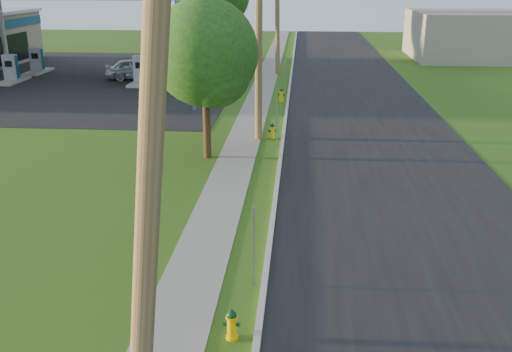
{
  "coord_description": "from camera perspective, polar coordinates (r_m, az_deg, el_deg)",
  "views": [
    {
      "loc": [
        1.23,
        -7.57,
        6.89
      ],
      "look_at": [
        0.0,
        8.0,
        1.4
      ],
      "focal_mm": 40.0,
      "sensor_mm": 36.0,
      "label": 1
    }
  ],
  "objects": [
    {
      "name": "road",
      "position": [
        19.15,
        14.05,
        -2.3
      ],
      "size": [
        8.0,
        120.0,
        0.02
      ],
      "primitive_type": "cube",
      "color": "black",
      "rests_on": "ground"
    },
    {
      "name": "curb",
      "position": [
        18.86,
        2.0,
        -1.83
      ],
      "size": [
        0.15,
        120.0,
        0.15
      ],
      "primitive_type": "cube",
      "color": "#ABA89C",
      "rests_on": "ground"
    },
    {
      "name": "sidewalk",
      "position": [
        19.03,
        -3.28,
        -1.85
      ],
      "size": [
        1.5,
        120.0,
        0.03
      ],
      "primitive_type": "cube",
      "color": "gray",
      "rests_on": "ground"
    },
    {
      "name": "forecourt",
      "position": [
        43.7,
        -19.02,
        9.27
      ],
      "size": [
        26.0,
        28.0,
        0.02
      ],
      "primitive_type": "cube",
      "color": "black",
      "rests_on": "ground"
    },
    {
      "name": "utility_pole_near",
      "position": [
        7.13,
        -10.58,
        2.03
      ],
      "size": [
        1.4,
        0.32,
        9.48
      ],
      "color": "brown",
      "rests_on": "ground"
    },
    {
      "name": "utility_pole_mid",
      "position": [
        24.71,
        0.27,
        14.87
      ],
      "size": [
        1.4,
        0.32,
        9.8
      ],
      "color": "brown",
      "rests_on": "ground"
    },
    {
      "name": "utility_pole_far",
      "position": [
        42.66,
        2.15,
        16.55
      ],
      "size": [
        1.4,
        0.32,
        9.5
      ],
      "color": "brown",
      "rests_on": "ground"
    },
    {
      "name": "sign_post_near",
      "position": [
        13.2,
        -0.22,
        -7.14
      ],
      "size": [
        0.05,
        0.04,
        2.0
      ],
      "primitive_type": "cube",
      "color": "gray",
      "rests_on": "ground"
    },
    {
      "name": "sign_post_mid",
      "position": [
        24.31,
        2.09,
        5.33
      ],
      "size": [
        0.05,
        0.04,
        2.0
      ],
      "primitive_type": "cube",
      "color": "gray",
      "rests_on": "ground"
    },
    {
      "name": "sign_post_far",
      "position": [
        36.26,
        2.96,
        9.99
      ],
      "size": [
        0.05,
        0.04,
        2.0
      ],
      "primitive_type": "cube",
      "color": "gray",
      "rests_on": "ground"
    },
    {
      "name": "fuel_pump_nw",
      "position": [
        42.88,
        -23.27,
        9.55
      ],
      "size": [
        1.2,
        3.2,
        1.9
      ],
      "color": "#ABA89C",
      "rests_on": "ground"
    },
    {
      "name": "fuel_pump_ne",
      "position": [
        39.56,
        -11.45,
        10.02
      ],
      "size": [
        1.2,
        3.2,
        1.9
      ],
      "color": "#ABA89C",
      "rests_on": "ground"
    },
    {
      "name": "fuel_pump_sw",
      "position": [
        46.43,
        -21.04,
        10.47
      ],
      "size": [
        1.2,
        3.2,
        1.9
      ],
      "color": "#ABA89C",
      "rests_on": "ground"
    },
    {
      "name": "fuel_pump_se",
      "position": [
        43.37,
        -10.03,
        10.9
      ],
      "size": [
        1.2,
        3.2,
        1.9
      ],
      "color": "#ABA89C",
      "rests_on": "ground"
    },
    {
      "name": "price_pylon",
      "position": [
        30.65,
        -6.53,
        16.52
      ],
      "size": [
        0.34,
        2.04,
        6.85
      ],
      "color": "gray",
      "rests_on": "ground"
    },
    {
      "name": "distant_building",
      "position": [
        55.4,
        22.73,
        12.85
      ],
      "size": [
        14.0,
        10.0,
        4.0
      ],
      "primitive_type": "cube",
      "color": "gray",
      "rests_on": "ground"
    },
    {
      "name": "tree_verge",
      "position": [
        22.08,
        -4.91,
        11.77
      ],
      "size": [
        4.1,
        4.1,
        6.21
      ],
      "color": "#3B2714",
      "rests_on": "ground"
    },
    {
      "name": "hydrant_near",
      "position": [
        11.75,
        -2.44,
        -14.61
      ],
      "size": [
        0.35,
        0.31,
        0.67
      ],
      "color": "#FAB900",
      "rests_on": "ground"
    },
    {
      "name": "hydrant_mid",
      "position": [
        25.6,
        1.64,
        4.53
      ],
      "size": [
        0.36,
        0.32,
        0.7
      ],
      "color": "yellow",
      "rests_on": "ground"
    },
    {
      "name": "hydrant_far",
      "position": [
        33.33,
        2.57,
        8.1
      ],
      "size": [
        0.41,
        0.37,
        0.79
      ],
      "color": "yellow",
      "rests_on": "ground"
    },
    {
      "name": "car_silver",
      "position": [
        41.61,
        -11.87,
        10.44
      ],
      "size": [
        4.59,
        2.89,
        1.46
      ],
      "primitive_type": "imported",
      "rotation": [
        0.0,
        0.0,
        1.87
      ],
      "color": "#B0B3B8",
      "rests_on": "ground"
    }
  ]
}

